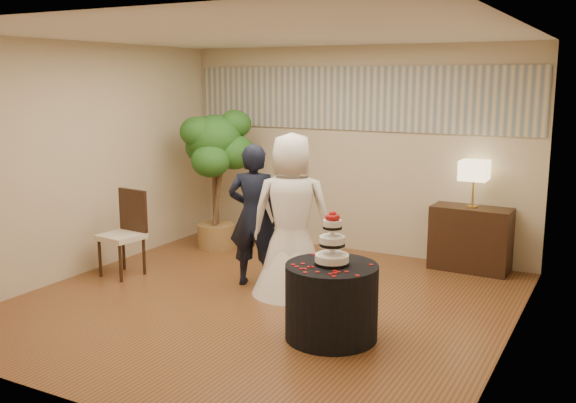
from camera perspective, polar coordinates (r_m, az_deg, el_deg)
The scene contains 15 objects.
floor at distance 6.96m, azimuth -2.31°, elevation -9.00°, with size 5.00×5.00×0.00m, color brown.
ceiling at distance 6.56m, azimuth -2.51°, elevation 14.67°, with size 5.00×5.00×0.00m, color white.
wall_back at distance 8.84m, azimuth 5.90°, elevation 4.56°, with size 5.00×0.06×2.80m, color beige.
wall_front at distance 4.67m, azimuth -18.21°, elevation -1.60°, with size 5.00×0.06×2.80m, color beige.
wall_left at distance 8.16m, azimuth -17.72°, elevation 3.58°, with size 0.06×5.00×2.80m, color beige.
wall_right at distance 5.77m, azimuth 19.49°, elevation 0.62°, with size 0.06×5.00×2.80m, color beige.
mural_border at distance 8.77m, azimuth 5.94°, elevation 9.10°, with size 4.90×0.02×0.85m, color #A5A697.
groom at distance 7.35m, azimuth -3.05°, elevation -1.25°, with size 0.60×0.39×1.65m, color black.
bride at distance 7.03m, azimuth 0.33°, elevation -1.15°, with size 0.90×0.90×1.80m, color white.
cake_table at distance 5.97m, azimuth 3.88°, elevation -8.86°, with size 0.85×0.85×0.70m, color black.
wedding_cake at distance 5.79m, azimuth 3.95°, elevation -3.26°, with size 0.32×0.32×0.50m, color white, non-canonical shape.
console at distance 8.31m, azimuth 15.91°, elevation -3.21°, with size 0.96×0.43×0.80m, color black.
table_lamp at distance 8.17m, azimuth 16.16°, elevation 1.50°, with size 0.33×0.33×0.58m, color beige, non-canonical shape.
ficus_tree at distance 9.00m, azimuth -6.49°, elevation 2.03°, with size 0.94×0.94×1.98m, color #27601E, non-canonical shape.
side_chair at distance 8.00m, azimuth -14.63°, elevation -2.82°, with size 0.47×0.49×1.04m, color black, non-canonical shape.
Camera 1 is at (3.34, -5.63, 2.37)m, focal length 40.00 mm.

